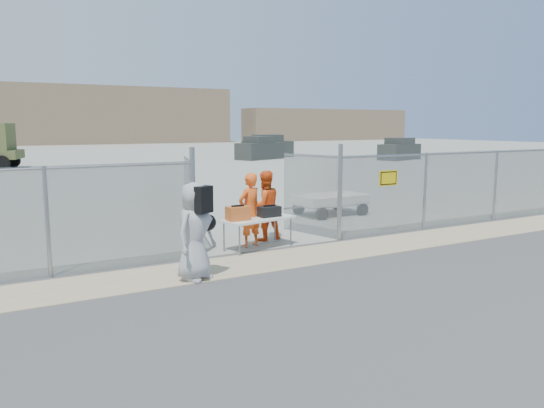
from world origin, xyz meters
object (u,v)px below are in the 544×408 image
visitor (195,231)px  security_worker_left (250,210)px  folding_table (258,233)px  security_worker_right (265,206)px  utility_trailer (330,204)px

visitor → security_worker_left: bearing=13.3°
visitor → folding_table: bearing=7.8°
security_worker_right → utility_trailer: security_worker_right is taller
security_worker_right → security_worker_left: bearing=35.5°
visitor → utility_trailer: visitor is taller
folding_table → visitor: bearing=-155.0°
folding_table → security_worker_left: bearing=93.2°
security_worker_right → visitor: size_ratio=0.95×
folding_table → utility_trailer: 5.38m
utility_trailer → visitor: bearing=-145.6°
security_worker_left → security_worker_right: bearing=-161.6°
security_worker_right → utility_trailer: (3.76, 2.36, -0.54)m
folding_table → visitor: (-2.26, -1.70, 0.57)m
visitor → utility_trailer: bearing=6.9°
folding_table → utility_trailer: size_ratio=0.59×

